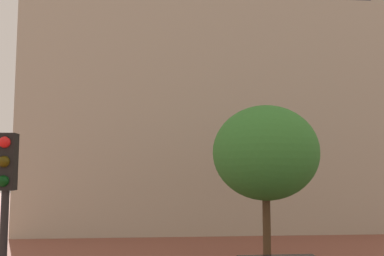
# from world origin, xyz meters

# --- Properties ---
(landmark_building) EXTENTS (25.88, 12.55, 36.05)m
(landmark_building) POSITION_xyz_m (2.56, 28.13, 10.37)
(landmark_building) COLOR #B2A893
(landmark_building) RESTS_ON ground_plane
(traffic_light_pole) EXTENTS (0.28, 0.34, 4.72)m
(traffic_light_pole) POSITION_xyz_m (-3.86, 2.99, 3.29)
(traffic_light_pole) COLOR black
(traffic_light_pole) RESTS_ON ground_plane
(tree_curb_far) EXTENTS (4.25, 4.25, 6.71)m
(tree_curb_far) POSITION_xyz_m (2.83, 12.70, 4.78)
(tree_curb_far) COLOR #4C3823
(tree_curb_far) RESTS_ON ground_plane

